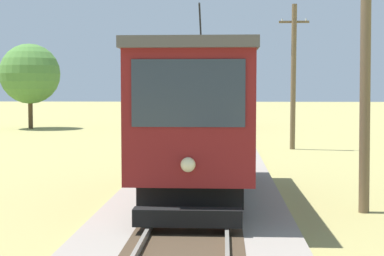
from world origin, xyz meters
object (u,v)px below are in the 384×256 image
at_px(gravel_pile, 159,120).
at_px(tree_right_near, 30,74).
at_px(utility_pole_near_tram, 366,30).
at_px(freight_car, 215,106).
at_px(utility_pole_mid, 293,75).
at_px(red_tram, 198,115).

distance_m(gravel_pile, tree_right_near, 10.03).
bearing_deg(tree_right_near, utility_pole_near_tram, -58.37).
xyz_separation_m(freight_car, utility_pole_mid, (3.89, -16.06, 1.93)).
bearing_deg(utility_pole_near_tram, freight_car, 97.35).
distance_m(freight_car, utility_pole_mid, 16.64).
distance_m(utility_pole_near_tram, gravel_pile, 32.21).
relative_size(red_tram, gravel_pile, 2.87).
height_order(red_tram, gravel_pile, red_tram).
xyz_separation_m(freight_car, gravel_pile, (-4.33, 0.76, -1.05)).
bearing_deg(utility_pole_near_tram, utility_pole_mid, 90.00).
height_order(red_tram, tree_right_near, tree_right_near).
bearing_deg(freight_car, gravel_pile, 170.07).
height_order(freight_car, tree_right_near, tree_right_near).
height_order(utility_pole_mid, tree_right_near, utility_pole_mid).
bearing_deg(gravel_pile, tree_right_near, -160.62).
relative_size(freight_car, utility_pole_mid, 0.77).
distance_m(freight_car, tree_right_near, 13.65).
bearing_deg(gravel_pile, utility_pole_near_tram, -75.12).
height_order(utility_pole_near_tram, tree_right_near, utility_pole_near_tram).
height_order(freight_car, gravel_pile, freight_car).
bearing_deg(tree_right_near, gravel_pile, 19.38).
bearing_deg(tree_right_near, freight_car, 10.17).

